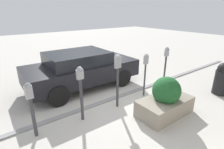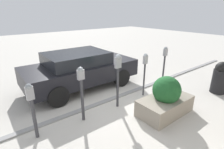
{
  "view_description": "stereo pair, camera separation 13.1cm",
  "coord_description": "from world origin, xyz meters",
  "px_view_note": "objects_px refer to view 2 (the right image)",
  "views": [
    {
      "loc": [
        -2.92,
        -4.07,
        2.78
      ],
      "look_at": [
        0.0,
        -0.1,
        0.96
      ],
      "focal_mm": 28.0,
      "sensor_mm": 36.0,
      "label": 1
    },
    {
      "loc": [
        -3.02,
        -3.99,
        2.78
      ],
      "look_at": [
        0.0,
        -0.1,
        0.96
      ],
      "focal_mm": 28.0,
      "sensor_mm": 36.0,
      "label": 2
    }
  ],
  "objects_px": {
    "parked_car_front": "(80,69)",
    "planter_box": "(166,99)",
    "parking_meter_nearest": "(32,105)",
    "parking_meter_second": "(82,87)",
    "parking_meter_middle": "(118,72)",
    "trash_bin": "(220,77)",
    "parking_meter_farthest": "(165,60)",
    "parking_meter_fourth": "(145,67)"
  },
  "relations": [
    {
      "from": "parked_car_front",
      "to": "planter_box",
      "type": "bearing_deg",
      "value": -71.46
    },
    {
      "from": "parking_meter_nearest",
      "to": "planter_box",
      "type": "bearing_deg",
      "value": -20.45
    },
    {
      "from": "parking_meter_second",
      "to": "parking_meter_middle",
      "type": "distance_m",
      "value": 1.19
    },
    {
      "from": "parking_meter_nearest",
      "to": "trash_bin",
      "type": "relative_size",
      "value": 1.19
    },
    {
      "from": "parking_meter_nearest",
      "to": "parking_meter_middle",
      "type": "distance_m",
      "value": 2.38
    },
    {
      "from": "parking_meter_nearest",
      "to": "parking_meter_middle",
      "type": "relative_size",
      "value": 0.82
    },
    {
      "from": "planter_box",
      "to": "parking_meter_farthest",
      "type": "bearing_deg",
      "value": 39.03
    },
    {
      "from": "parking_meter_farthest",
      "to": "planter_box",
      "type": "distance_m",
      "value": 2.01
    },
    {
      "from": "parked_car_front",
      "to": "parking_meter_middle",
      "type": "bearing_deg",
      "value": -84.07
    },
    {
      "from": "parked_car_front",
      "to": "trash_bin",
      "type": "relative_size",
      "value": 3.62
    },
    {
      "from": "parking_meter_farthest",
      "to": "trash_bin",
      "type": "bearing_deg",
      "value": -53.19
    },
    {
      "from": "planter_box",
      "to": "trash_bin",
      "type": "bearing_deg",
      "value": -7.23
    },
    {
      "from": "parking_meter_fourth",
      "to": "parking_meter_farthest",
      "type": "distance_m",
      "value": 1.12
    },
    {
      "from": "parking_meter_middle",
      "to": "trash_bin",
      "type": "distance_m",
      "value": 3.79
    },
    {
      "from": "parking_meter_second",
      "to": "parking_meter_middle",
      "type": "xyz_separation_m",
      "value": [
        1.18,
        -0.01,
        0.16
      ]
    },
    {
      "from": "parking_meter_nearest",
      "to": "parking_meter_second",
      "type": "relative_size",
      "value": 0.9
    },
    {
      "from": "planter_box",
      "to": "parked_car_front",
      "type": "height_order",
      "value": "parked_car_front"
    },
    {
      "from": "parking_meter_middle",
      "to": "planter_box",
      "type": "height_order",
      "value": "parking_meter_middle"
    },
    {
      "from": "parking_meter_nearest",
      "to": "planter_box",
      "type": "xyz_separation_m",
      "value": [
        3.18,
        -1.19,
        -0.41
      ]
    },
    {
      "from": "trash_bin",
      "to": "parking_meter_fourth",
      "type": "bearing_deg",
      "value": 146.78
    },
    {
      "from": "parking_meter_second",
      "to": "parked_car_front",
      "type": "bearing_deg",
      "value": 63.16
    },
    {
      "from": "parking_meter_middle",
      "to": "parked_car_front",
      "type": "height_order",
      "value": "parking_meter_middle"
    },
    {
      "from": "parking_meter_fourth",
      "to": "planter_box",
      "type": "xyz_separation_m",
      "value": [
        -0.37,
        -1.15,
        -0.58
      ]
    },
    {
      "from": "trash_bin",
      "to": "planter_box",
      "type": "bearing_deg",
      "value": 172.77
    },
    {
      "from": "parked_car_front",
      "to": "trash_bin",
      "type": "distance_m",
      "value": 4.99
    },
    {
      "from": "parking_meter_nearest",
      "to": "parking_meter_farthest",
      "type": "height_order",
      "value": "parking_meter_farthest"
    },
    {
      "from": "parking_meter_nearest",
      "to": "parking_meter_fourth",
      "type": "height_order",
      "value": "parking_meter_fourth"
    },
    {
      "from": "parking_meter_middle",
      "to": "parking_meter_farthest",
      "type": "height_order",
      "value": "parking_meter_middle"
    },
    {
      "from": "parking_meter_farthest",
      "to": "parked_car_front",
      "type": "bearing_deg",
      "value": 143.12
    },
    {
      "from": "parking_meter_second",
      "to": "parking_meter_farthest",
      "type": "height_order",
      "value": "parking_meter_farthest"
    },
    {
      "from": "parking_meter_farthest",
      "to": "parked_car_front",
      "type": "height_order",
      "value": "parking_meter_farthest"
    },
    {
      "from": "parking_meter_farthest",
      "to": "parking_meter_middle",
      "type": "bearing_deg",
      "value": -177.81
    },
    {
      "from": "parking_meter_fourth",
      "to": "trash_bin",
      "type": "distance_m",
      "value": 2.75
    },
    {
      "from": "parking_meter_middle",
      "to": "parking_meter_fourth",
      "type": "xyz_separation_m",
      "value": [
        1.19,
        0.04,
        -0.1
      ]
    },
    {
      "from": "parking_meter_nearest",
      "to": "parking_meter_middle",
      "type": "bearing_deg",
      "value": -1.67
    },
    {
      "from": "parking_meter_second",
      "to": "parking_meter_middle",
      "type": "bearing_deg",
      "value": -0.49
    },
    {
      "from": "parking_meter_nearest",
      "to": "parked_car_front",
      "type": "xyz_separation_m",
      "value": [
        2.17,
        1.89,
        -0.11
      ]
    },
    {
      "from": "parking_meter_second",
      "to": "parking_meter_middle",
      "type": "relative_size",
      "value": 0.91
    },
    {
      "from": "parking_meter_nearest",
      "to": "trash_bin",
      "type": "distance_m",
      "value": 6.02
    },
    {
      "from": "parking_meter_middle",
      "to": "parking_meter_farthest",
      "type": "xyz_separation_m",
      "value": [
        2.3,
        0.09,
        -0.08
      ]
    },
    {
      "from": "parking_meter_nearest",
      "to": "trash_bin",
      "type": "height_order",
      "value": "parking_meter_nearest"
    },
    {
      "from": "parking_meter_nearest",
      "to": "planter_box",
      "type": "relative_size",
      "value": 0.85
    }
  ]
}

